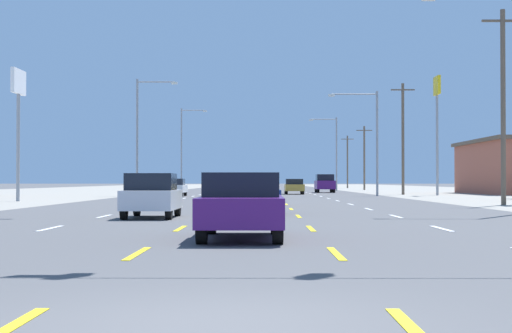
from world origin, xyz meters
name	(u,v)px	position (x,y,z in m)	size (l,w,h in m)	color
ground_plane	(257,195)	(0.00, 66.00, 0.00)	(572.00, 572.00, 0.00)	#4C4C4F
lane_markings	(259,190)	(0.00, 104.50, 0.01)	(10.64, 227.60, 0.01)	white
sedan_center_turn_nearest	(242,205)	(-0.01, 10.67, 0.76)	(1.80, 4.50, 1.46)	#4C196B
hatchback_inner_left_near	(152,195)	(-3.37, 20.79, 0.78)	(1.72, 3.90, 1.54)	silver
sedan_center_turn_mid	(257,194)	(0.24, 24.26, 0.76)	(1.80, 4.50, 1.46)	navy
sedan_center_turn_midfar	(252,191)	(-0.07, 33.72, 0.76)	(1.80, 4.50, 1.46)	#B28C33
sedan_center_turn_far	(255,187)	(-0.11, 56.73, 0.76)	(1.80, 4.50, 1.46)	black
sedan_far_left_farther	(174,187)	(-6.85, 60.12, 0.76)	(1.80, 4.50, 1.46)	white
sedan_inner_right_farthest	(294,186)	(3.49, 70.55, 0.76)	(1.80, 4.50, 1.46)	#B28C33
suv_far_right_distant_a	(325,183)	(7.21, 81.03, 1.03)	(1.98, 4.90, 1.98)	#4C196B
pole_sign_left_row_1	(18,99)	(-14.80, 43.37, 6.41)	(0.24, 2.50, 8.25)	gray
pole_sign_right_row_2	(437,106)	(15.81, 64.27, 7.83)	(0.24, 2.05, 10.47)	gray
streetlight_left_row_0	(1,74)	(-9.60, 23.78, 5.40)	(4.82, 0.26, 9.13)	gray
streetlight_right_row_0	(506,83)	(9.77, 23.78, 5.02)	(3.68, 0.26, 8.64)	gray
streetlight_left_row_1	(141,129)	(-9.83, 61.50, 5.66)	(3.50, 0.26, 9.92)	gray
streetlight_right_row_1	(372,134)	(9.69, 61.50, 5.19)	(4.20, 0.26, 8.86)	gray
streetlight_left_row_2	(184,144)	(-9.86, 99.22, 6.09)	(3.44, 0.26, 10.77)	gray
streetlight_right_row_2	(334,148)	(9.79, 99.22, 5.51)	(3.71, 0.26, 9.58)	gray
utility_pole_right_row_0	(503,103)	(13.11, 35.50, 5.35)	(2.20, 0.26, 10.31)	brown
utility_pole_right_row_1	(403,137)	(13.45, 68.03, 5.35)	(2.20, 0.26, 10.30)	brown
utility_pole_right_row_2	(364,157)	(14.68, 106.45, 4.65)	(2.20, 0.26, 8.92)	brown
utility_pole_right_row_3	(347,161)	(15.32, 135.17, 4.78)	(2.20, 0.26, 9.16)	brown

